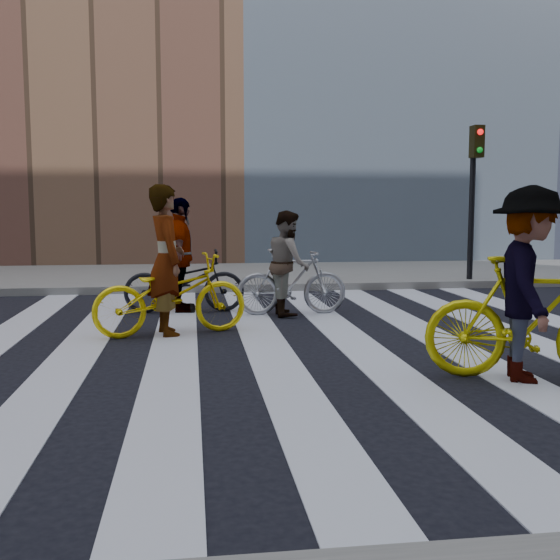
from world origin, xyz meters
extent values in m
plane|color=black|center=(0.00, 0.00, 0.00)|extent=(100.00, 100.00, 0.00)
cube|color=gray|center=(0.00, 7.50, 0.07)|extent=(100.00, 5.00, 0.15)
cube|color=silver|center=(-2.75, 0.00, 0.01)|extent=(0.55, 10.00, 0.01)
cube|color=silver|center=(-1.65, 0.00, 0.01)|extent=(0.55, 10.00, 0.01)
cube|color=silver|center=(-0.55, 0.00, 0.01)|extent=(0.55, 10.00, 0.01)
cube|color=silver|center=(0.55, 0.00, 0.01)|extent=(0.55, 10.00, 0.01)
cube|color=silver|center=(1.65, 0.00, 0.01)|extent=(0.55, 10.00, 0.01)
cube|color=silver|center=(2.75, 0.00, 0.01)|extent=(0.55, 10.00, 0.01)
cylinder|color=black|center=(4.40, 5.40, 1.60)|extent=(0.12, 0.12, 3.20)
cube|color=black|center=(4.40, 5.25, 3.00)|extent=(0.22, 0.28, 0.65)
sphere|color=red|center=(4.40, 5.10, 3.18)|extent=(0.12, 0.12, 0.12)
sphere|color=#0CCC26|center=(4.40, 5.10, 2.82)|extent=(0.12, 0.12, 0.12)
imported|color=yellow|center=(-1.71, 0.85, 0.53)|extent=(2.13, 1.20, 1.06)
imported|color=#9EA0A7|center=(0.10, 2.23, 0.52)|extent=(1.73, 0.51, 1.03)
imported|color=#D2C40B|center=(1.79, -1.92, 0.60)|extent=(2.07, 1.19, 1.20)
imported|color=black|center=(-1.55, 2.71, 0.50)|extent=(1.90, 0.66, 1.00)
imported|color=slate|center=(-1.76, 0.85, 0.98)|extent=(0.64, 0.81, 1.96)
imported|color=slate|center=(0.05, 2.23, 0.81)|extent=(0.62, 0.79, 1.62)
imported|color=slate|center=(1.74, -1.92, 0.93)|extent=(1.05, 1.37, 1.87)
imported|color=slate|center=(-1.60, 2.71, 0.91)|extent=(0.44, 1.07, 1.82)
camera|label=1|loc=(-1.43, -7.72, 1.67)|focal=42.00mm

